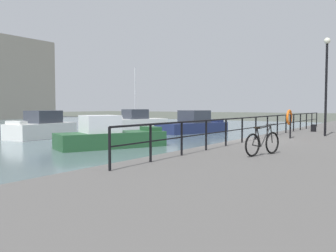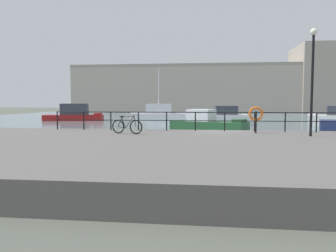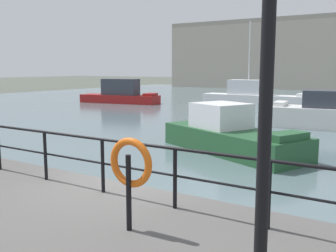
{
  "view_description": "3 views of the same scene",
  "coord_description": "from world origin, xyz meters",
  "px_view_note": "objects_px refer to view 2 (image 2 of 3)",
  "views": [
    {
      "loc": [
        -16.02,
        -6.7,
        2.37
      ],
      "look_at": [
        -1.4,
        3.12,
        1.41
      ],
      "focal_mm": 38.62,
      "sensor_mm": 36.0,
      "label": 1
    },
    {
      "loc": [
        -0.82,
        -19.4,
        2.46
      ],
      "look_at": [
        -3.36,
        2.05,
        0.88
      ],
      "focal_mm": 35.22,
      "sensor_mm": 36.0,
      "label": 2
    },
    {
      "loc": [
        5.19,
        -6.3,
        3.22
      ],
      "look_at": [
        -2.02,
        5.06,
        1.24
      ],
      "focal_mm": 41.83,
      "sensor_mm": 36.0,
      "label": 3
    }
  ],
  "objects_px": {
    "harbor_building": "(237,88)",
    "moored_red_daysailer": "(208,124)",
    "quay_lamp_post": "(313,69)",
    "moored_blue_motorboat": "(163,114)",
    "parked_bicycle": "(127,126)",
    "life_ring_stand": "(256,115)",
    "moored_small_launch": "(74,114)",
    "moored_cabin_cruiser": "(223,118)"
  },
  "relations": [
    {
      "from": "harbor_building",
      "to": "moored_red_daysailer",
      "type": "distance_m",
      "value": 53.48
    },
    {
      "from": "moored_red_daysailer",
      "to": "life_ring_stand",
      "type": "relative_size",
      "value": 4.65
    },
    {
      "from": "moored_blue_motorboat",
      "to": "quay_lamp_post",
      "type": "bearing_deg",
      "value": -71.43
    },
    {
      "from": "parked_bicycle",
      "to": "life_ring_stand",
      "type": "bearing_deg",
      "value": 24.47
    },
    {
      "from": "moored_cabin_cruiser",
      "to": "life_ring_stand",
      "type": "height_order",
      "value": "life_ring_stand"
    },
    {
      "from": "quay_lamp_post",
      "to": "harbor_building",
      "type": "bearing_deg",
      "value": 88.06
    },
    {
      "from": "parked_bicycle",
      "to": "quay_lamp_post",
      "type": "bearing_deg",
      "value": 14.72
    },
    {
      "from": "moored_blue_motorboat",
      "to": "moored_cabin_cruiser",
      "type": "height_order",
      "value": "moored_blue_motorboat"
    },
    {
      "from": "harbor_building",
      "to": "moored_cabin_cruiser",
      "type": "relative_size",
      "value": 11.92
    },
    {
      "from": "moored_red_daysailer",
      "to": "moored_blue_motorboat",
      "type": "relative_size",
      "value": 0.65
    },
    {
      "from": "moored_red_daysailer",
      "to": "moored_blue_motorboat",
      "type": "distance_m",
      "value": 21.22
    },
    {
      "from": "moored_small_launch",
      "to": "moored_blue_motorboat",
      "type": "xyz_separation_m",
      "value": [
        11.1,
        5.58,
        -0.04
      ]
    },
    {
      "from": "moored_small_launch",
      "to": "quay_lamp_post",
      "type": "xyz_separation_m",
      "value": [
        22.34,
        -25.31,
        3.2
      ]
    },
    {
      "from": "moored_red_daysailer",
      "to": "life_ring_stand",
      "type": "distance_m",
      "value": 9.83
    },
    {
      "from": "life_ring_stand",
      "to": "quay_lamp_post",
      "type": "xyz_separation_m",
      "value": [
        2.4,
        -1.19,
        2.23
      ]
    },
    {
      "from": "harbor_building",
      "to": "life_ring_stand",
      "type": "relative_size",
      "value": 46.05
    },
    {
      "from": "moored_blue_motorboat",
      "to": "life_ring_stand",
      "type": "xyz_separation_m",
      "value": [
        8.84,
        -29.7,
        1.01
      ]
    },
    {
      "from": "moored_red_daysailer",
      "to": "life_ring_stand",
      "type": "bearing_deg",
      "value": -50.96
    },
    {
      "from": "parked_bicycle",
      "to": "quay_lamp_post",
      "type": "distance_m",
      "value": 9.46
    },
    {
      "from": "moored_red_daysailer",
      "to": "quay_lamp_post",
      "type": "distance_m",
      "value": 12.17
    },
    {
      "from": "moored_red_daysailer",
      "to": "parked_bicycle",
      "type": "xyz_separation_m",
      "value": [
        -4.16,
        -10.44,
        0.55
      ]
    },
    {
      "from": "moored_blue_motorboat",
      "to": "quay_lamp_post",
      "type": "relative_size",
      "value": 1.97
    },
    {
      "from": "harbor_building",
      "to": "moored_small_launch",
      "type": "height_order",
      "value": "harbor_building"
    },
    {
      "from": "moored_blue_motorboat",
      "to": "quay_lamp_post",
      "type": "height_order",
      "value": "moored_blue_motorboat"
    },
    {
      "from": "moored_blue_motorboat",
      "to": "life_ring_stand",
      "type": "bearing_deg",
      "value": -74.84
    },
    {
      "from": "moored_small_launch",
      "to": "moored_cabin_cruiser",
      "type": "height_order",
      "value": "moored_small_launch"
    },
    {
      "from": "moored_blue_motorboat",
      "to": "parked_bicycle",
      "type": "xyz_separation_m",
      "value": [
        2.21,
        -30.69,
        0.43
      ]
    },
    {
      "from": "harbor_building",
      "to": "quay_lamp_post",
      "type": "xyz_separation_m",
      "value": [
        -2.15,
        -63.41,
        -1.73
      ]
    },
    {
      "from": "harbor_building",
      "to": "moored_red_daysailer",
      "type": "bearing_deg",
      "value": -97.58
    },
    {
      "from": "quay_lamp_post",
      "to": "parked_bicycle",
      "type": "bearing_deg",
      "value": 178.78
    },
    {
      "from": "harbor_building",
      "to": "moored_cabin_cruiser",
      "type": "height_order",
      "value": "harbor_building"
    },
    {
      "from": "harbor_building",
      "to": "quay_lamp_post",
      "type": "distance_m",
      "value": 63.47
    },
    {
      "from": "moored_small_launch",
      "to": "moored_cabin_cruiser",
      "type": "bearing_deg",
      "value": -27.15
    },
    {
      "from": "harbor_building",
      "to": "moored_small_launch",
      "type": "xyz_separation_m",
      "value": [
        -24.49,
        -38.1,
        -4.93
      ]
    },
    {
      "from": "moored_small_launch",
      "to": "parked_bicycle",
      "type": "height_order",
      "value": "moored_small_launch"
    },
    {
      "from": "moored_small_launch",
      "to": "life_ring_stand",
      "type": "distance_m",
      "value": 31.31
    },
    {
      "from": "moored_blue_motorboat",
      "to": "parked_bicycle",
      "type": "height_order",
      "value": "moored_blue_motorboat"
    },
    {
      "from": "harbor_building",
      "to": "moored_blue_motorboat",
      "type": "relative_size",
      "value": 6.43
    },
    {
      "from": "moored_blue_motorboat",
      "to": "life_ring_stand",
      "type": "distance_m",
      "value": 31.0
    },
    {
      "from": "moored_blue_motorboat",
      "to": "moored_red_daysailer",
      "type": "bearing_deg",
      "value": -73.97
    },
    {
      "from": "moored_small_launch",
      "to": "moored_blue_motorboat",
      "type": "distance_m",
      "value": 12.42
    },
    {
      "from": "moored_cabin_cruiser",
      "to": "moored_blue_motorboat",
      "type": "bearing_deg",
      "value": -61.57
    }
  ]
}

